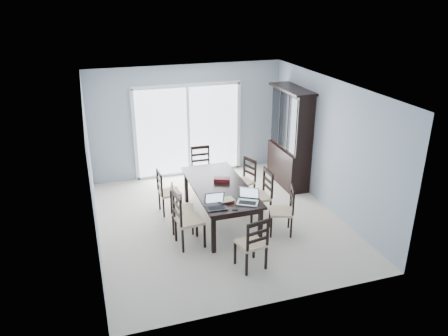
{
  "coord_description": "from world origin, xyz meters",
  "views": [
    {
      "loc": [
        -2.17,
        -7.06,
        4.14
      ],
      "look_at": [
        0.08,
        0.0,
        1.09
      ],
      "focal_mm": 35.0,
      "sensor_mm": 36.0,
      "label": 1
    }
  ],
  "objects_px": {
    "chair_end_far": "(201,164)",
    "chair_right_mid": "(262,190)",
    "chair_right_near": "(286,205)",
    "chair_left_near": "(184,214)",
    "chair_left_mid": "(178,203)",
    "chair_end_near": "(254,239)",
    "chair_left_far": "(165,187)",
    "cell_phone": "(235,209)",
    "laptop_dark": "(216,205)",
    "game_box": "(222,180)",
    "laptop_silver": "(248,200)",
    "hot_tub": "(168,143)",
    "chair_right_far": "(246,175)",
    "china_hutch": "(290,138)",
    "dining_table": "(220,189)"
  },
  "relations": [
    {
      "from": "chair_right_far",
      "to": "game_box",
      "type": "distance_m",
      "value": 0.93
    },
    {
      "from": "dining_table",
      "to": "cell_phone",
      "type": "relative_size",
      "value": 21.09
    },
    {
      "from": "chair_right_far",
      "to": "game_box",
      "type": "height_order",
      "value": "chair_right_far"
    },
    {
      "from": "chair_left_far",
      "to": "chair_right_far",
      "type": "xyz_separation_m",
      "value": [
        1.71,
        0.07,
        0.0
      ]
    },
    {
      "from": "chair_end_near",
      "to": "laptop_silver",
      "type": "xyz_separation_m",
      "value": [
        0.2,
        0.82,
        0.25
      ]
    },
    {
      "from": "dining_table",
      "to": "laptop_dark",
      "type": "relative_size",
      "value": 6.25
    },
    {
      "from": "chair_left_near",
      "to": "chair_end_near",
      "type": "distance_m",
      "value": 1.34
    },
    {
      "from": "chair_left_far",
      "to": "chair_end_near",
      "type": "relative_size",
      "value": 0.99
    },
    {
      "from": "chair_left_mid",
      "to": "chair_right_mid",
      "type": "height_order",
      "value": "chair_right_mid"
    },
    {
      "from": "chair_left_near",
      "to": "hot_tub",
      "type": "bearing_deg",
      "value": 167.1
    },
    {
      "from": "laptop_dark",
      "to": "cell_phone",
      "type": "height_order",
      "value": "laptop_dark"
    },
    {
      "from": "china_hutch",
      "to": "chair_right_near",
      "type": "height_order",
      "value": "china_hutch"
    },
    {
      "from": "chair_left_near",
      "to": "chair_left_far",
      "type": "bearing_deg",
      "value": 178.08
    },
    {
      "from": "chair_left_mid",
      "to": "chair_end_near",
      "type": "distance_m",
      "value": 1.79
    },
    {
      "from": "chair_left_far",
      "to": "hot_tub",
      "type": "bearing_deg",
      "value": 164.6
    },
    {
      "from": "laptop_silver",
      "to": "dining_table",
      "type": "bearing_deg",
      "value": 135.74
    },
    {
      "from": "chair_left_near",
      "to": "chair_left_far",
      "type": "relative_size",
      "value": 1.11
    },
    {
      "from": "chair_right_mid",
      "to": "laptop_silver",
      "type": "distance_m",
      "value": 0.95
    },
    {
      "from": "chair_right_mid",
      "to": "chair_end_far",
      "type": "xyz_separation_m",
      "value": [
        -0.76,
        1.66,
        -0.01
      ]
    },
    {
      "from": "laptop_dark",
      "to": "chair_end_far",
      "type": "bearing_deg",
      "value": 84.14
    },
    {
      "from": "china_hutch",
      "to": "game_box",
      "type": "relative_size",
      "value": 7.4
    },
    {
      "from": "chair_end_far",
      "to": "laptop_silver",
      "type": "xyz_separation_m",
      "value": [
        0.18,
        -2.38,
        0.22
      ]
    },
    {
      "from": "game_box",
      "to": "chair_right_mid",
      "type": "bearing_deg",
      "value": -20.78
    },
    {
      "from": "chair_end_far",
      "to": "laptop_dark",
      "type": "relative_size",
      "value": 3.19
    },
    {
      "from": "chair_right_far",
      "to": "game_box",
      "type": "relative_size",
      "value": 3.52
    },
    {
      "from": "chair_left_mid",
      "to": "laptop_silver",
      "type": "xyz_separation_m",
      "value": [
        1.06,
        -0.75,
        0.26
      ]
    },
    {
      "from": "chair_right_mid",
      "to": "chair_end_near",
      "type": "relative_size",
      "value": 1.07
    },
    {
      "from": "laptop_dark",
      "to": "game_box",
      "type": "height_order",
      "value": "laptop_dark"
    },
    {
      "from": "laptop_dark",
      "to": "hot_tub",
      "type": "bearing_deg",
      "value": 92.87
    },
    {
      "from": "dining_table",
      "to": "chair_right_far",
      "type": "distance_m",
      "value": 1.07
    },
    {
      "from": "chair_end_far",
      "to": "hot_tub",
      "type": "bearing_deg",
      "value": -78.73
    },
    {
      "from": "game_box",
      "to": "chair_end_far",
      "type": "bearing_deg",
      "value": 91.33
    },
    {
      "from": "chair_left_near",
      "to": "chair_end_far",
      "type": "height_order",
      "value": "chair_left_near"
    },
    {
      "from": "china_hutch",
      "to": "cell_phone",
      "type": "height_order",
      "value": "china_hutch"
    },
    {
      "from": "dining_table",
      "to": "game_box",
      "type": "bearing_deg",
      "value": 60.42
    },
    {
      "from": "laptop_silver",
      "to": "chair_right_far",
      "type": "bearing_deg",
      "value": 100.54
    },
    {
      "from": "china_hutch",
      "to": "chair_left_mid",
      "type": "distance_m",
      "value": 3.19
    },
    {
      "from": "chair_right_near",
      "to": "laptop_silver",
      "type": "distance_m",
      "value": 0.81
    },
    {
      "from": "chair_left_near",
      "to": "chair_left_mid",
      "type": "relative_size",
      "value": 1.12
    },
    {
      "from": "chair_end_near",
      "to": "game_box",
      "type": "xyz_separation_m",
      "value": [
        0.05,
        1.82,
        0.23
      ]
    },
    {
      "from": "chair_left_far",
      "to": "hot_tub",
      "type": "xyz_separation_m",
      "value": [
        0.62,
        2.89,
        -0.11
      ]
    },
    {
      "from": "chair_end_far",
      "to": "laptop_silver",
      "type": "height_order",
      "value": "chair_end_far"
    },
    {
      "from": "game_box",
      "to": "dining_table",
      "type": "bearing_deg",
      "value": -119.58
    },
    {
      "from": "chair_right_near",
      "to": "chair_left_near",
      "type": "bearing_deg",
      "value": 105.04
    },
    {
      "from": "chair_right_near",
      "to": "hot_tub",
      "type": "height_order",
      "value": "chair_right_near"
    },
    {
      "from": "chair_end_far",
      "to": "chair_right_mid",
      "type": "bearing_deg",
      "value": 115.73
    },
    {
      "from": "dining_table",
      "to": "cell_phone",
      "type": "xyz_separation_m",
      "value": [
        -0.05,
        -1.0,
        0.08
      ]
    },
    {
      "from": "chair_end_near",
      "to": "hot_tub",
      "type": "bearing_deg",
      "value": 82.81
    },
    {
      "from": "chair_left_far",
      "to": "cell_phone",
      "type": "xyz_separation_m",
      "value": [
        0.87,
        -1.65,
        0.2
      ]
    },
    {
      "from": "chair_end_far",
      "to": "hot_tub",
      "type": "height_order",
      "value": "chair_end_far"
    }
  ]
}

